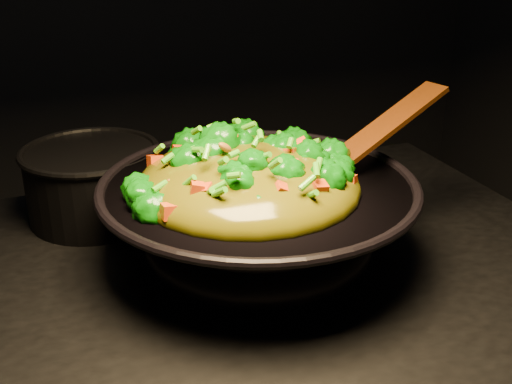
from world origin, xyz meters
name	(u,v)px	position (x,y,z in m)	size (l,w,h in m)	color
wok	(259,224)	(0.11, 0.09, 0.96)	(0.43, 0.43, 0.12)	black
stir_fry	(248,153)	(0.09, 0.08, 1.07)	(0.30, 0.30, 0.10)	#0C6407
spatula	(372,136)	(0.29, 0.09, 1.07)	(0.29, 0.04, 0.01)	#340E06
back_pot	(93,183)	(-0.08, 0.32, 0.96)	(0.21, 0.21, 0.12)	black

